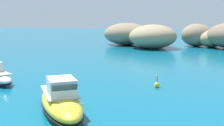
{
  "coord_description": "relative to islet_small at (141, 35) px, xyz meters",
  "views": [
    {
      "loc": [
        9.6,
        -12.12,
        7.13
      ],
      "look_at": [
        -1.18,
        20.16,
        1.92
      ],
      "focal_mm": 45.96,
      "sensor_mm": 36.0,
      "label": 1
    }
  ],
  "objects": [
    {
      "name": "channel_buoy",
      "position": [
        12.08,
        -45.18,
        -2.53
      ],
      "size": [
        0.56,
        0.56,
        1.48
      ],
      "color": "yellow",
      "rests_on": "ground"
    },
    {
      "name": "motorboat_yellow",
      "position": [
        6.41,
        -55.61,
        -1.94
      ],
      "size": [
        8.01,
        9.14,
        2.77
      ],
      "color": "yellow",
      "rests_on": "ground"
    },
    {
      "name": "islet_small",
      "position": [
        0.0,
        0.0,
        0.0
      ],
      "size": [
        23.03,
        21.48,
        6.12
      ],
      "color": "#84755B",
      "rests_on": "ground"
    }
  ]
}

